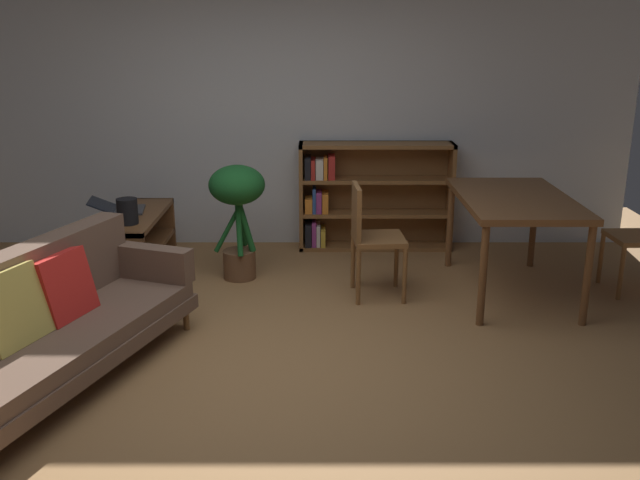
% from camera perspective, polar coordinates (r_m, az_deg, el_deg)
% --- Properties ---
extents(ground_plane, '(8.16, 8.16, 0.00)m').
position_cam_1_polar(ground_plane, '(4.60, -5.00, -9.88)').
color(ground_plane, '#9E7042').
extents(back_wall_panel, '(6.80, 0.10, 2.70)m').
position_cam_1_polar(back_wall_panel, '(6.84, -3.33, 10.81)').
color(back_wall_panel, silver).
rests_on(back_wall_panel, ground_plane).
extents(fabric_couch, '(1.38, 2.19, 0.80)m').
position_cam_1_polar(fabric_couch, '(4.50, -21.56, -6.21)').
color(fabric_couch, brown).
rests_on(fabric_couch, ground_plane).
extents(media_console, '(0.47, 1.17, 0.56)m').
position_cam_1_polar(media_console, '(6.19, -14.73, -0.48)').
color(media_console, brown).
rests_on(media_console, ground_plane).
extents(open_laptop, '(0.49, 0.39, 0.11)m').
position_cam_1_polar(open_laptop, '(6.23, -15.83, 2.50)').
color(open_laptop, '#333338').
rests_on(open_laptop, media_console).
extents(desk_speaker, '(0.16, 0.16, 0.21)m').
position_cam_1_polar(desk_speaker, '(5.79, -15.25, 2.27)').
color(desk_speaker, black).
rests_on(desk_speaker, media_console).
extents(potted_floor_plant, '(0.47, 0.47, 0.98)m').
position_cam_1_polar(potted_floor_plant, '(5.92, -6.61, 3.01)').
color(potted_floor_plant, brown).
rests_on(potted_floor_plant, ground_plane).
extents(dining_table, '(0.84, 1.42, 0.80)m').
position_cam_1_polar(dining_table, '(5.73, 15.57, 2.66)').
color(dining_table, brown).
rests_on(dining_table, ground_plane).
extents(dining_chair_far, '(0.42, 0.44, 0.91)m').
position_cam_1_polar(dining_chair_far, '(5.52, 4.18, 0.53)').
color(dining_chair_far, brown).
rests_on(dining_chair_far, ground_plane).
extents(bookshelf, '(1.46, 0.31, 1.03)m').
position_cam_1_polar(bookshelf, '(6.81, 3.80, 3.61)').
color(bookshelf, brown).
rests_on(bookshelf, ground_plane).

